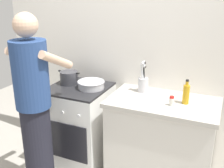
% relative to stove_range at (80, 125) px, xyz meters
% --- Properties ---
extents(back_wall, '(3.20, 0.10, 2.50)m').
position_rel_stove_range_xyz_m(back_wall, '(0.55, 0.35, 0.80)').
color(back_wall, silver).
rests_on(back_wall, ground).
extents(countertop, '(1.00, 0.60, 0.90)m').
position_rel_stove_range_xyz_m(countertop, '(0.90, 0.00, 0.00)').
color(countertop, silver).
rests_on(countertop, ground).
extents(stove_range, '(0.60, 0.62, 0.90)m').
position_rel_stove_range_xyz_m(stove_range, '(0.00, 0.00, 0.00)').
color(stove_range, white).
rests_on(stove_range, ground).
extents(pot, '(0.26, 0.19, 0.14)m').
position_rel_stove_range_xyz_m(pot, '(-0.14, 0.05, 0.52)').
color(pot, '#38383D').
rests_on(pot, stove_range).
extents(mixing_bowl, '(0.28, 0.28, 0.08)m').
position_rel_stove_range_xyz_m(mixing_bowl, '(0.14, 0.03, 0.49)').
color(mixing_bowl, '#B7B7BC').
rests_on(mixing_bowl, stove_range).
extents(utensil_crock, '(0.10, 0.10, 0.32)m').
position_rel_stove_range_xyz_m(utensil_crock, '(0.66, 0.15, 0.55)').
color(utensil_crock, silver).
rests_on(utensil_crock, countertop).
extents(spice_bottle, '(0.04, 0.04, 0.09)m').
position_rel_stove_range_xyz_m(spice_bottle, '(0.99, -0.07, 0.49)').
color(spice_bottle, silver).
rests_on(spice_bottle, countertop).
extents(oil_bottle, '(0.06, 0.06, 0.22)m').
position_rel_stove_range_xyz_m(oil_bottle, '(1.10, 0.02, 0.54)').
color(oil_bottle, gold).
rests_on(oil_bottle, countertop).
extents(person, '(0.41, 0.50, 1.70)m').
position_rel_stove_range_xyz_m(person, '(-0.09, -0.58, 0.41)').
color(person, black).
rests_on(person, ground).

